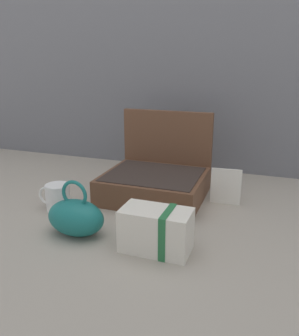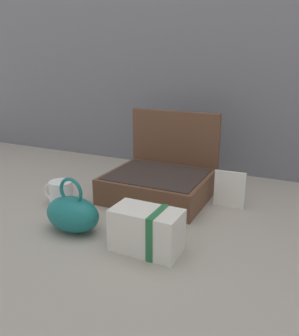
% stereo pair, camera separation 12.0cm
% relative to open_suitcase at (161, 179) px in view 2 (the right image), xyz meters
% --- Properties ---
extents(ground_plane, '(6.00, 6.00, 0.00)m').
position_rel_open_suitcase_xyz_m(ground_plane, '(0.06, -0.15, -0.07)').
color(ground_plane, '#9E9384').
extents(back_wall, '(3.20, 0.06, 1.40)m').
position_rel_open_suitcase_xyz_m(back_wall, '(0.06, 0.43, 0.63)').
color(back_wall, slate).
rests_on(back_wall, ground_plane).
extents(open_suitcase, '(0.38, 0.35, 0.32)m').
position_rel_open_suitcase_xyz_m(open_suitcase, '(0.00, 0.00, 0.00)').
color(open_suitcase, brown).
rests_on(open_suitcase, ground_plane).
extents(teal_pouch_handbag, '(0.19, 0.13, 0.18)m').
position_rel_open_suitcase_xyz_m(teal_pouch_handbag, '(-0.13, -0.39, -0.01)').
color(teal_pouch_handbag, '#196B66').
rests_on(teal_pouch_handbag, ground_plane).
extents(cream_toiletry_bag, '(0.20, 0.11, 0.13)m').
position_rel_open_suitcase_xyz_m(cream_toiletry_bag, '(0.14, -0.40, -0.01)').
color(cream_toiletry_bag, silver).
rests_on(cream_toiletry_bag, ground_plane).
extents(coffee_mug, '(0.12, 0.09, 0.10)m').
position_rel_open_suitcase_xyz_m(coffee_mug, '(-0.29, -0.25, -0.02)').
color(coffee_mug, white).
rests_on(coffee_mug, ground_plane).
extents(info_card_left, '(0.11, 0.01, 0.14)m').
position_rel_open_suitcase_xyz_m(info_card_left, '(0.27, 0.01, -0.00)').
color(info_card_left, white).
rests_on(info_card_left, ground_plane).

